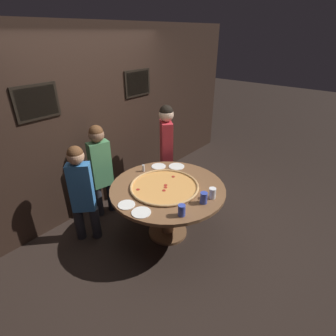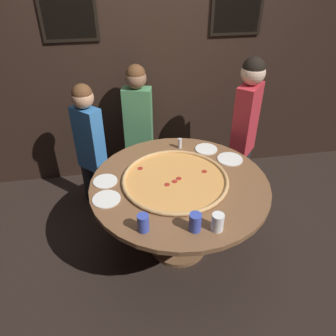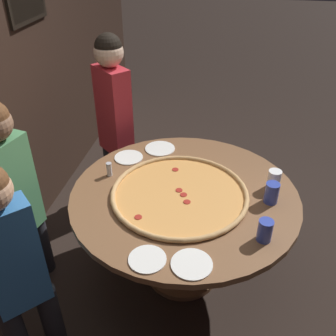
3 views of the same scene
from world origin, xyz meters
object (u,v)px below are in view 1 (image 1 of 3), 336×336
drink_cup_by_shaker (212,193)px  diner_side_left (101,166)px  diner_centre_back (81,189)px  white_plate_right_side (127,205)px  drink_cup_beside_pizza (204,198)px  white_plate_far_back (159,166)px  white_plate_near_front (141,212)px  white_plate_left_side (177,166)px  diner_far_right (166,146)px  condiment_shaker (143,168)px  dining_table (168,197)px  drink_cup_centre_back (182,210)px  giant_pizza (164,186)px

drink_cup_by_shaker → diner_side_left: (-0.39, 1.58, -0.02)m
diner_centre_back → white_plate_right_side: bearing=146.3°
drink_cup_beside_pizza → white_plate_far_back: (0.34, 0.99, -0.06)m
white_plate_near_front → white_plate_right_side: size_ratio=1.08×
drink_cup_beside_pizza → white_plate_left_side: (0.50, 0.79, -0.06)m
white_plate_left_side → diner_far_right: diner_far_right is taller
drink_cup_beside_pizza → white_plate_far_back: bearing=71.1°
condiment_shaker → diner_side_left: (-0.34, 0.51, -0.00)m
diner_centre_back → diner_far_right: 1.54m
dining_table → white_plate_left_side: white_plate_left_side is taller
dining_table → white_plate_right_side: bearing=169.6°
white_plate_left_side → condiment_shaker: 0.48m
drink_cup_beside_pizza → drink_cup_centre_back: bearing=171.3°
diner_far_right → diner_side_left: 1.09m
white_plate_right_side → diner_centre_back: diner_centre_back is taller
diner_side_left → diner_centre_back: bearing=41.5°
white_plate_right_side → condiment_shaker: 0.81m
drink_cup_beside_pizza → white_plate_left_side: 0.93m
white_plate_right_side → condiment_shaker: condiment_shaker is taller
giant_pizza → condiment_shaker: condiment_shaker is taller
dining_table → condiment_shaker: (0.10, 0.52, 0.20)m
dining_table → diner_far_right: bearing=41.1°
dining_table → white_plate_far_back: size_ratio=7.02×
dining_table → condiment_shaker: 0.57m
giant_pizza → drink_cup_beside_pizza: 0.56m
diner_side_left → white_plate_right_side: bearing=82.2°
drink_cup_beside_pizza → white_plate_far_back: drink_cup_beside_pizza is taller
giant_pizza → diner_far_right: (0.83, 0.67, 0.10)m
dining_table → diner_centre_back: diner_centre_back is taller
white_plate_left_side → white_plate_far_back: 0.26m
condiment_shaker → diner_far_right: bearing=13.9°
white_plate_near_front → white_plate_far_back: (0.93, 0.57, 0.00)m
dining_table → diner_far_right: (0.80, 0.70, 0.26)m
drink_cup_beside_pizza → white_plate_far_back: 1.04m
white_plate_left_side → drink_cup_centre_back: bearing=-139.1°
giant_pizza → dining_table: bearing=-40.8°
white_plate_near_front → diner_centre_back: size_ratio=0.16×
giant_pizza → diner_centre_back: 1.02m
white_plate_near_front → diner_far_right: size_ratio=0.14×
diner_centre_back → diner_side_left: (0.50, 0.27, 0.03)m
white_plate_right_side → diner_far_right: size_ratio=0.13×
white_plate_far_back → condiment_shaker: bearing=164.1°
diner_side_left → white_plate_left_side: bearing=146.8°
giant_pizza → white_plate_near_front: bearing=-165.4°
dining_table → drink_cup_centre_back: 0.62m
diner_centre_back → diner_side_left: bearing=-107.6°
drink_cup_beside_pizza → white_plate_near_front: drink_cup_beside_pizza is taller
drink_cup_centre_back → drink_cup_by_shaker: (0.49, -0.07, 0.00)m
drink_cup_by_shaker → diner_centre_back: bearing=123.8°
dining_table → drink_cup_by_shaker: size_ratio=11.09×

